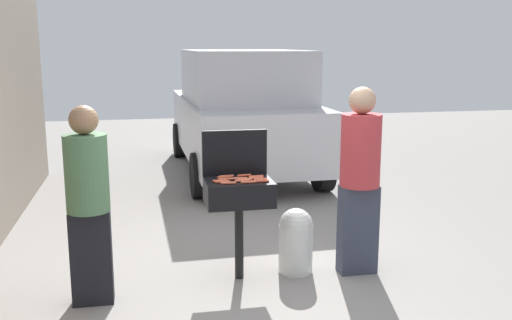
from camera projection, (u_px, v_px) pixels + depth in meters
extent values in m
plane|color=gray|center=(263.00, 281.00, 5.26)|extent=(24.00, 24.00, 0.00)
cylinder|color=black|center=(239.00, 241.00, 5.28)|extent=(0.08, 0.08, 0.70)
cube|color=black|center=(239.00, 192.00, 5.18)|extent=(0.60, 0.44, 0.22)
cube|color=black|center=(235.00, 153.00, 5.33)|extent=(0.60, 0.05, 0.42)
cylinder|color=#AD4228|center=(261.00, 180.00, 5.11)|extent=(0.13, 0.03, 0.03)
cylinder|color=#AD4228|center=(220.00, 181.00, 5.08)|extent=(0.13, 0.03, 0.03)
cylinder|color=#B74C33|center=(261.00, 179.00, 5.14)|extent=(0.13, 0.03, 0.03)
cylinder|color=#B74C33|center=(256.00, 177.00, 5.24)|extent=(0.13, 0.04, 0.03)
cylinder|color=#AD4228|center=(224.00, 177.00, 5.22)|extent=(0.13, 0.04, 0.03)
cylinder|color=#C6593D|center=(248.00, 182.00, 5.04)|extent=(0.13, 0.03, 0.03)
cylinder|color=#C6593D|center=(228.00, 183.00, 5.00)|extent=(0.13, 0.04, 0.03)
cylinder|color=#B74C33|center=(222.00, 182.00, 5.05)|extent=(0.13, 0.04, 0.03)
cylinder|color=#C6593D|center=(242.00, 181.00, 5.09)|extent=(0.13, 0.03, 0.03)
cylinder|color=#AD4228|center=(244.00, 176.00, 5.29)|extent=(0.13, 0.04, 0.03)
cylinder|color=#B74C33|center=(226.00, 179.00, 5.15)|extent=(0.13, 0.03, 0.03)
cylinder|color=#C6593D|center=(245.00, 180.00, 5.12)|extent=(0.13, 0.03, 0.03)
cylinder|color=#C6593D|center=(240.00, 179.00, 5.17)|extent=(0.13, 0.04, 0.03)
cylinder|color=#C6593D|center=(256.00, 178.00, 5.19)|extent=(0.13, 0.03, 0.03)
cylinder|color=#B74C33|center=(262.00, 181.00, 5.07)|extent=(0.13, 0.03, 0.03)
cylinder|color=#C6593D|center=(226.00, 177.00, 5.25)|extent=(0.13, 0.04, 0.03)
cylinder|color=silver|center=(296.00, 248.00, 5.45)|extent=(0.32, 0.32, 0.46)
sphere|color=silver|center=(296.00, 225.00, 5.40)|extent=(0.31, 0.31, 0.31)
cube|color=black|center=(92.00, 257.00, 4.76)|extent=(0.33, 0.18, 0.79)
cylinder|color=#4C724C|center=(87.00, 173.00, 4.62)|extent=(0.35, 0.35, 0.63)
sphere|color=#936B4C|center=(83.00, 120.00, 4.54)|extent=(0.23, 0.23, 0.23)
cube|color=#333847|center=(358.00, 229.00, 5.41)|extent=(0.35, 0.19, 0.84)
cylinder|color=#B23338|center=(361.00, 150.00, 5.26)|extent=(0.37, 0.37, 0.66)
sphere|color=tan|center=(362.00, 100.00, 5.17)|extent=(0.24, 0.24, 0.24)
cube|color=#B7B7BC|center=(242.00, 126.00, 9.64)|extent=(1.98, 4.43, 0.90)
cube|color=#B7B7BC|center=(244.00, 75.00, 9.28)|extent=(1.80, 2.63, 0.80)
cylinder|color=black|center=(323.00, 169.00, 8.45)|extent=(0.23, 0.64, 0.64)
cylinder|color=black|center=(199.00, 175.00, 8.07)|extent=(0.23, 0.64, 0.64)
cylinder|color=black|center=(272.00, 137.00, 11.40)|extent=(0.23, 0.64, 0.64)
cylinder|color=black|center=(180.00, 140.00, 11.02)|extent=(0.23, 0.64, 0.64)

